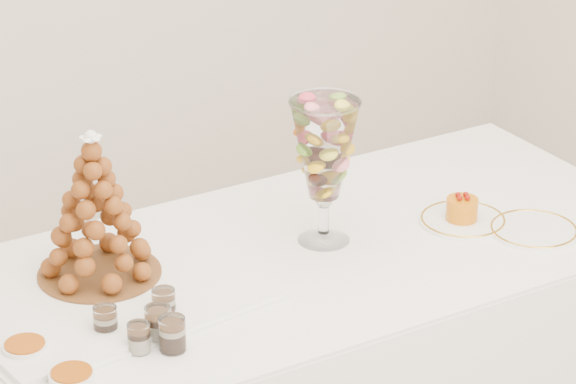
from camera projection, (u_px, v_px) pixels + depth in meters
lace_tray at (103, 293)px, 3.02m from camera, size 0.67×0.52×0.02m
macaron_vase at (325, 151)px, 3.18m from camera, size 0.16×0.16×0.36m
cake_plate at (463, 220)px, 3.36m from camera, size 0.22×0.22×0.01m
spare_plate at (534, 230)px, 3.32m from camera, size 0.22×0.22×0.01m
verrine_a at (106, 322)px, 2.86m from camera, size 0.06×0.06×0.07m
verrine_b at (158, 324)px, 2.85m from camera, size 0.06×0.06×0.08m
verrine_c at (164, 304)px, 2.93m from camera, size 0.05×0.05×0.07m
verrine_d at (139, 338)px, 2.81m from camera, size 0.06×0.06×0.06m
verrine_e at (172, 334)px, 2.81m from camera, size 0.07×0.07×0.08m
ramekin_back at (25, 351)px, 2.79m from camera, size 0.09×0.09×0.03m
ramekin_front at (72, 379)px, 2.70m from camera, size 0.09×0.09×0.03m
croquembouche at (95, 206)px, 3.01m from camera, size 0.28×0.28×0.35m
mousse_cake at (462, 209)px, 3.35m from camera, size 0.08×0.08×0.07m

